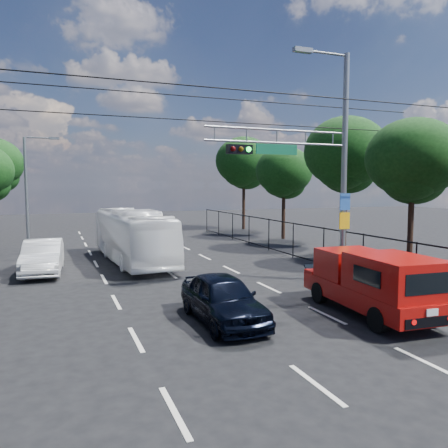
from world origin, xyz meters
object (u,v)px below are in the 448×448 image
navy_hatchback (223,298)px  white_van (43,257)px  signal_mast (320,157)px  red_pickup (372,281)px  white_bus (132,236)px

navy_hatchback → white_van: white_van is taller
signal_mast → white_van: 13.30m
red_pickup → navy_hatchback: size_ratio=1.32×
white_van → signal_mast: bearing=-27.0°
red_pickup → signal_mast: bearing=78.5°
signal_mast → white_bus: (-6.36, 8.05, -3.84)m
navy_hatchback → red_pickup: bearing=-12.2°
white_van → red_pickup: bearing=-44.0°
red_pickup → white_bus: bearing=113.6°
signal_mast → navy_hatchback: signal_mast is taller
signal_mast → white_van: size_ratio=2.01×
white_van → navy_hatchback: bearing=-58.5°
signal_mast → navy_hatchback: 7.97m
signal_mast → navy_hatchback: size_ratio=2.25×
navy_hatchback → white_van: 11.11m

